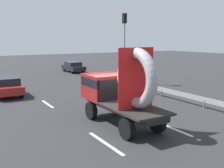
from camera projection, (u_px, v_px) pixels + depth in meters
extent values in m
plane|color=#28282B|center=(118.00, 121.00, 14.16)|extent=(120.00, 120.00, 0.00)
cylinder|color=black|center=(91.00, 111.00, 14.38)|extent=(0.28, 0.95, 0.95)
cylinder|color=black|center=(118.00, 107.00, 15.24)|extent=(0.28, 0.95, 0.95)
cylinder|color=black|center=(127.00, 129.00, 11.48)|extent=(0.28, 0.95, 0.95)
cylinder|color=black|center=(157.00, 123.00, 12.34)|extent=(0.28, 0.95, 0.95)
cube|color=black|center=(122.00, 107.00, 13.25)|extent=(1.30, 5.45, 0.25)
cube|color=maroon|center=(105.00, 86.00, 14.60)|extent=(2.00, 1.93, 1.35)
cube|color=black|center=(105.00, 81.00, 14.51)|extent=(2.02, 1.83, 0.44)
cube|color=black|center=(134.00, 108.00, 12.40)|extent=(2.00, 3.52, 0.10)
cube|color=black|center=(115.00, 90.00, 13.75)|extent=(1.80, 0.08, 1.10)
torus|color=#9E9EA3|center=(136.00, 78.00, 12.03)|extent=(0.51, 2.76, 2.76)
cube|color=red|center=(136.00, 78.00, 12.03)|extent=(1.90, 0.03, 2.76)
cylinder|color=black|center=(14.00, 87.00, 22.00)|extent=(0.23, 0.66, 0.66)
cylinder|color=black|center=(21.00, 93.00, 19.64)|extent=(0.23, 0.66, 0.66)
cube|color=maroon|center=(6.00, 87.00, 20.36)|extent=(1.87, 4.36, 0.57)
cube|color=black|center=(6.00, 81.00, 20.18)|extent=(1.68, 2.44, 0.52)
cylinder|color=gray|center=(124.00, 54.00, 25.08)|extent=(0.16, 0.16, 5.67)
cube|color=black|center=(125.00, 18.00, 24.53)|extent=(0.30, 0.36, 0.90)
sphere|color=yellow|center=(126.00, 15.00, 24.56)|extent=(0.20, 0.20, 0.20)
cube|color=gray|center=(181.00, 94.00, 18.24)|extent=(0.06, 15.98, 0.32)
cylinder|color=slate|center=(204.00, 104.00, 16.60)|extent=(0.10, 0.10, 0.55)
cylinder|color=slate|center=(161.00, 93.00, 19.98)|extent=(0.10, 0.10, 0.55)
cylinder|color=slate|center=(131.00, 85.00, 23.36)|extent=(0.10, 0.10, 0.55)
cube|color=beige|center=(105.00, 143.00, 11.14)|extent=(0.16, 2.82, 0.01)
cube|color=beige|center=(48.00, 104.00, 17.76)|extent=(0.16, 2.31, 0.01)
cube|color=beige|center=(172.00, 128.00, 12.96)|extent=(0.16, 2.58, 0.01)
cube|color=beige|center=(99.00, 99.00, 19.35)|extent=(0.16, 2.32, 0.01)
cylinder|color=black|center=(83.00, 70.00, 33.77)|extent=(0.21, 0.62, 0.62)
cylinder|color=black|center=(72.00, 71.00, 33.01)|extent=(0.21, 0.62, 0.62)
cylinder|color=black|center=(75.00, 68.00, 35.98)|extent=(0.21, 0.62, 0.62)
cylinder|color=black|center=(64.00, 69.00, 35.22)|extent=(0.21, 0.62, 0.62)
cube|color=black|center=(73.00, 68.00, 34.45)|extent=(1.74, 4.07, 0.53)
cube|color=black|center=(73.00, 64.00, 34.45)|extent=(1.57, 2.28, 0.48)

